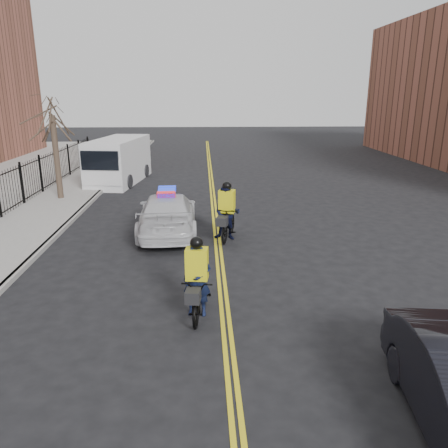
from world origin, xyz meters
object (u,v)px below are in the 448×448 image
cyclist_far (227,217)px  cargo_van (118,161)px  cyclist_near (197,288)px  police_cruiser (168,213)px

cyclist_far → cargo_van: bearing=133.2°
cargo_van → cyclist_near: cargo_van is taller
cyclist_far → police_cruiser: bearing=173.4°
police_cruiser → cyclist_far: (2.21, -0.87, 0.08)m
cyclist_near → cargo_van: bearing=113.3°
cyclist_near → police_cruiser: bearing=107.4°
police_cruiser → cyclist_far: 2.38m
cargo_van → cyclist_far: 12.40m
cargo_van → cyclist_near: bearing=-65.7°
cargo_van → cyclist_near: 17.31m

